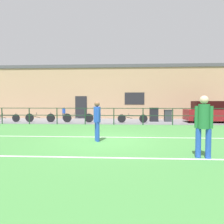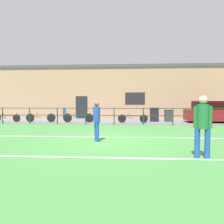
# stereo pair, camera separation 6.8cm
# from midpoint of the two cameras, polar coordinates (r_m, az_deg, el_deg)

# --- Properties ---
(ground) EXTENTS (60.00, 44.00, 0.04)m
(ground) POSITION_cam_midpoint_polar(r_m,az_deg,el_deg) (8.61, -1.51, -7.90)
(ground) COLOR #478C42
(field_line_touchline) EXTENTS (36.00, 0.11, 0.00)m
(field_line_touchline) POSITION_cam_midpoint_polar(r_m,az_deg,el_deg) (9.42, -1.03, -6.83)
(field_line_touchline) COLOR white
(field_line_touchline) RESTS_ON ground
(field_line_hash) EXTENTS (36.00, 0.11, 0.00)m
(field_line_hash) POSITION_cam_midpoint_polar(r_m,az_deg,el_deg) (6.08, -3.85, -12.23)
(field_line_hash) COLOR white
(field_line_hash) RESTS_ON ground
(pavement_strip) EXTENTS (48.00, 5.00, 0.02)m
(pavement_strip) POSITION_cam_midpoint_polar(r_m,az_deg,el_deg) (17.01, 1.16, -2.49)
(pavement_strip) COLOR slate
(pavement_strip) RESTS_ON ground
(perimeter_fence) EXTENTS (36.07, 0.07, 1.15)m
(perimeter_fence) POSITION_cam_midpoint_polar(r_m,az_deg,el_deg) (14.47, 0.70, -0.49)
(perimeter_fence) COLOR #193823
(perimeter_fence) RESTS_ON ground
(clubhouse_facade) EXTENTS (28.00, 2.56, 5.02)m
(clubhouse_facade) POSITION_cam_midpoint_polar(r_m,az_deg,el_deg) (20.66, 1.65, 5.42)
(clubhouse_facade) COLOR tan
(clubhouse_facade) RESTS_ON ground
(player_striker) EXTENTS (0.28, 0.42, 1.60)m
(player_striker) POSITION_cam_midpoint_polar(r_m,az_deg,el_deg) (8.39, -3.96, -1.79)
(player_striker) COLOR blue
(player_striker) RESTS_ON ground
(player_winger) EXTENTS (0.46, 0.31, 1.75)m
(player_winger) POSITION_cam_midpoint_polar(r_m,az_deg,el_deg) (6.36, 23.68, -2.71)
(player_winger) COLOR blue
(player_winger) RESTS_ON ground
(spectator_child) EXTENTS (0.30, 0.19, 1.10)m
(spectator_child) POSITION_cam_midpoint_polar(r_m,az_deg,el_deg) (19.41, -12.72, -0.02)
(spectator_child) COLOR #232D4C
(spectator_child) RESTS_ON pavement_strip
(parked_car_red) EXTENTS (3.92, 1.81, 1.61)m
(parked_car_red) POSITION_cam_midpoint_polar(r_m,az_deg,el_deg) (17.49, 25.61, -0.09)
(parked_car_red) COLOR maroon
(parked_car_red) RESTS_ON pavement_strip
(bicycle_parked_0) EXTENTS (2.17, 0.04, 0.71)m
(bicycle_parked_0) POSITION_cam_midpoint_polar(r_m,az_deg,el_deg) (18.17, -26.59, -1.41)
(bicycle_parked_0) COLOR black
(bicycle_parked_0) RESTS_ON pavement_strip
(bicycle_parked_1) EXTENTS (2.34, 0.04, 0.76)m
(bicycle_parked_1) POSITION_cam_midpoint_polar(r_m,az_deg,el_deg) (16.07, -9.01, -1.55)
(bicycle_parked_1) COLOR black
(bicycle_parked_1) RESTS_ON pavement_strip
(bicycle_parked_2) EXTENTS (2.22, 0.04, 0.72)m
(bicycle_parked_2) POSITION_cam_midpoint_polar(r_m,az_deg,el_deg) (15.68, 5.78, -1.73)
(bicycle_parked_2) COLOR black
(bicycle_parked_2) RESTS_ON pavement_strip
(bicycle_parked_3) EXTENTS (2.31, 0.04, 0.75)m
(bicycle_parked_3) POSITION_cam_midpoint_polar(r_m,az_deg,el_deg) (16.97, -18.73, -1.45)
(bicycle_parked_3) COLOR black
(bicycle_parked_3) RESTS_ON pavement_strip
(trash_bin_0) EXTENTS (0.56, 0.48, 0.94)m
(trash_bin_0) POSITION_cam_midpoint_polar(r_m,az_deg,el_deg) (17.08, 15.14, -0.94)
(trash_bin_0) COLOR #33383D
(trash_bin_0) RESTS_ON pavement_strip
(trash_bin_1) EXTENTS (0.67, 0.57, 1.09)m
(trash_bin_1) POSITION_cam_midpoint_polar(r_m,az_deg,el_deg) (16.92, 11.51, -0.67)
(trash_bin_1) COLOR black
(trash_bin_1) RESTS_ON pavement_strip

